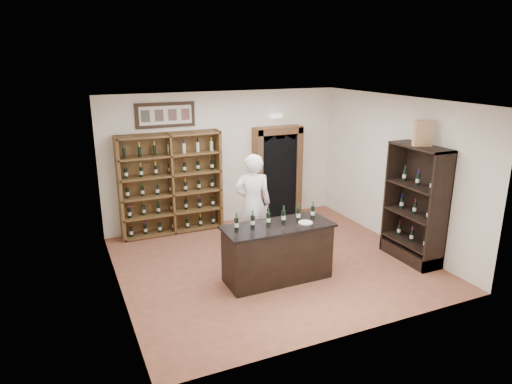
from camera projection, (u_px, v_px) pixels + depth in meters
floor at (272, 263)px, 8.56m from camera, size 5.50×5.50×0.00m
ceiling at (274, 101)px, 7.70m from camera, size 5.50×5.50×0.00m
wall_back at (225, 159)px, 10.32m from camera, size 5.50×0.04×3.00m
wall_left at (114, 206)px, 7.06m from camera, size 0.04×5.00×3.00m
wall_right at (395, 171)px, 9.21m from camera, size 0.04×5.00×3.00m
wine_shelf at (171, 184)px, 9.78m from camera, size 2.20×0.38×2.20m
framed_picture at (165, 115)px, 9.48m from camera, size 1.25×0.04×0.52m
arched_doorway at (277, 170)px, 10.76m from camera, size 1.17×0.35×2.17m
emergency_light at (276, 116)px, 10.48m from camera, size 0.30×0.10×0.10m
tasting_counter at (277, 253)px, 7.82m from camera, size 1.88×0.78×1.00m
counter_bottle_0 at (236, 224)px, 7.43m from camera, size 0.07×0.07×0.30m
counter_bottle_1 at (253, 221)px, 7.54m from camera, size 0.07×0.07×0.30m
counter_bottle_2 at (268, 219)px, 7.65m from camera, size 0.07×0.07×0.30m
counter_bottle_3 at (284, 217)px, 7.76m from camera, size 0.07×0.07×0.30m
counter_bottle_4 at (298, 214)px, 7.88m from camera, size 0.07×0.07×0.30m
counter_bottle_5 at (313, 212)px, 7.99m from camera, size 0.07×0.07×0.30m
side_cabinet at (415, 221)px, 8.54m from camera, size 0.48×1.20×2.20m
shopkeeper at (253, 204)px, 8.79m from camera, size 0.82×0.65×1.98m
plate at (305, 223)px, 7.76m from camera, size 0.24×0.24×0.02m
wine_crate at (423, 133)px, 8.02m from camera, size 0.35×0.24×0.46m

